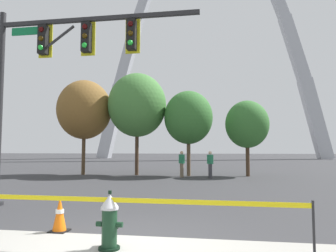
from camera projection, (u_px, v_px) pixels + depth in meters
The scene contains 12 objects.
ground_plane at pixel (129, 242), 5.77m from camera, with size 240.00×240.00×0.00m, color #333335.
fire_hydrant at pixel (110, 222), 5.34m from camera, with size 0.46×0.48×0.99m.
caution_tape_barrier at pixel (131, 212), 5.25m from camera, with size 5.78×0.14×0.92m.
traffic_cone_by_hydrant at pixel (60, 214), 6.48m from camera, with size 0.36×0.36×0.73m.
traffic_signal_gantry at pixel (53, 64), 9.54m from camera, with size 6.42×0.44×6.00m.
monument_arch at pixel (208, 44), 59.40m from camera, with size 42.71×2.24×50.05m.
tree_far_left at pixel (84, 110), 21.45m from camera, with size 3.67×3.67×6.42m.
tree_left_mid at pixel (137, 105), 21.01m from camera, with size 3.88×3.88×6.78m.
tree_center_left at pixel (188, 118), 20.30m from camera, with size 3.13×3.13×5.47m.
tree_center_right at pixel (247, 124), 19.99m from camera, with size 2.74×2.74×4.80m.
pedestrian_walking_left at pixel (210, 164), 18.48m from camera, with size 0.38×0.39×1.59m.
pedestrian_standing_center at pixel (182, 164), 19.11m from camera, with size 0.38×0.38×1.59m.
Camera 1 is at (1.64, -5.73, 1.69)m, focal length 33.61 mm.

